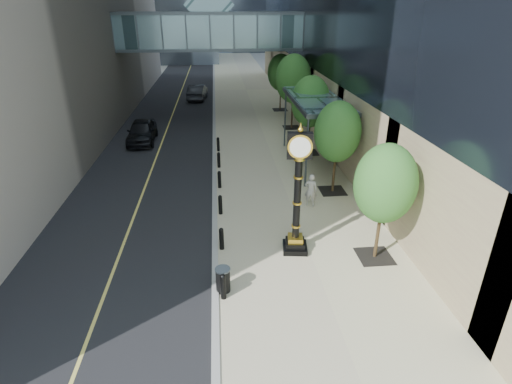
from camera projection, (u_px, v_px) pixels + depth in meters
ground at (304, 314)px, 13.57m from camera, size 320.00×320.00×0.00m
road at (181, 91)px, 49.03m from camera, size 8.00×180.00×0.02m
sidewalk at (246, 90)px, 49.73m from camera, size 8.00×180.00×0.06m
curb at (214, 90)px, 49.37m from camera, size 0.25×180.00×0.07m
skywalk at (210, 28)px, 35.30m from camera, size 17.00×4.20×5.80m
entrance_canopy at (316, 100)px, 24.73m from camera, size 3.00×8.00×4.38m
bollard_row at (220, 192)px, 21.24m from camera, size 0.20×16.20×0.90m
street_trees at (306, 97)px, 27.99m from camera, size 2.94×28.50×6.04m
street_clock at (297, 201)px, 16.03m from camera, size 1.13×1.13×5.39m
trash_bin at (223, 280)px, 14.40m from camera, size 0.62×0.62×0.90m
pedestrian at (311, 190)px, 20.45m from camera, size 0.75×0.62×1.76m
car_near at (142, 131)px, 30.36m from camera, size 2.09×4.94×1.67m
car_far at (197, 92)px, 44.36m from camera, size 2.20×5.04×1.61m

